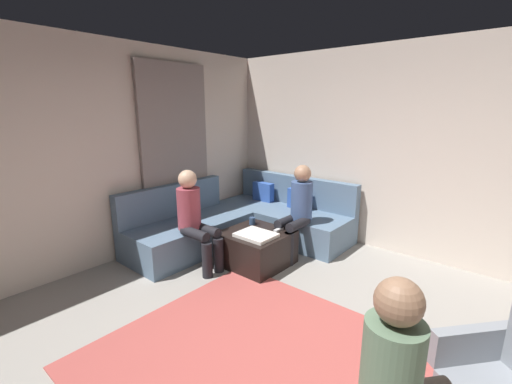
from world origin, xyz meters
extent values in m
cube|color=beige|center=(0.00, 2.94, 1.35)|extent=(6.00, 0.12, 2.70)
cube|color=beige|center=(-2.94, 0.00, 1.35)|extent=(0.12, 6.00, 2.70)
cube|color=gray|center=(-2.84, 1.30, 1.25)|extent=(0.06, 1.10, 2.50)
cube|color=#AD4C47|center=(-0.20, 0.10, 0.01)|extent=(2.60, 2.20, 0.01)
cube|color=slate|center=(-1.78, 2.41, 0.21)|extent=(2.10, 0.85, 0.42)
cube|color=slate|center=(-1.78, 2.76, 0.65)|extent=(2.10, 0.14, 0.45)
cube|color=slate|center=(-2.41, 1.13, 0.21)|extent=(0.85, 1.70, 0.42)
cube|color=slate|center=(-2.76, 1.13, 0.65)|extent=(0.14, 1.70, 0.45)
cube|color=#3359B2|center=(-2.28, 2.58, 0.54)|extent=(0.36, 0.12, 0.36)
cube|color=#3359B2|center=(-1.58, 2.58, 0.54)|extent=(0.36, 0.12, 0.36)
cube|color=black|center=(-1.43, 1.39, 0.21)|extent=(0.76, 0.76, 0.42)
cube|color=white|center=(-1.33, 1.27, 0.44)|extent=(0.44, 0.36, 0.04)
cylinder|color=#334C72|center=(-1.65, 1.57, 0.47)|extent=(0.08, 0.08, 0.10)
cube|color=white|center=(-1.25, 1.61, 0.43)|extent=(0.05, 0.15, 0.02)
cube|color=gray|center=(0.97, 0.61, 0.51)|extent=(0.42, 0.48, 0.22)
cylinder|color=black|center=(-1.10, 1.63, 0.21)|extent=(0.12, 0.12, 0.42)
cylinder|color=black|center=(-1.28, 1.63, 0.21)|extent=(0.12, 0.12, 0.42)
cylinder|color=black|center=(-1.10, 1.83, 0.48)|extent=(0.12, 0.40, 0.12)
cylinder|color=black|center=(-1.28, 1.83, 0.48)|extent=(0.12, 0.40, 0.12)
cylinder|color=#3F598C|center=(-1.19, 2.03, 0.73)|extent=(0.28, 0.28, 0.50)
sphere|color=tan|center=(-1.19, 2.03, 1.09)|extent=(0.22, 0.22, 0.22)
cylinder|color=black|center=(-1.63, 0.94, 0.21)|extent=(0.12, 0.12, 0.42)
cylinder|color=black|center=(-1.63, 0.76, 0.21)|extent=(0.12, 0.12, 0.42)
cylinder|color=black|center=(-1.83, 0.94, 0.48)|extent=(0.40, 0.12, 0.12)
cylinder|color=black|center=(-1.83, 0.76, 0.48)|extent=(0.40, 0.12, 0.12)
cylinder|color=#993F4C|center=(-2.03, 0.85, 0.73)|extent=(0.28, 0.28, 0.50)
sphere|color=#D8AD8C|center=(-2.03, 0.85, 1.09)|extent=(0.22, 0.22, 0.22)
cylinder|color=#597259|center=(0.73, -0.17, 0.71)|extent=(0.28, 0.28, 0.50)
sphere|color=#8C664C|center=(0.73, -0.17, 1.07)|extent=(0.22, 0.22, 0.22)
camera|label=1|loc=(1.11, -1.60, 1.91)|focal=23.79mm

